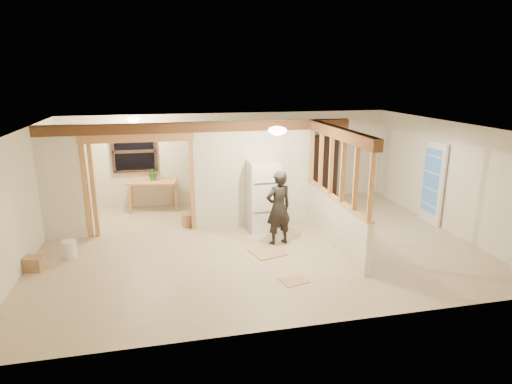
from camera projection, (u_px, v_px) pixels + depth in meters
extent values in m
cube|color=#C8B194|center=(256.00, 243.00, 9.24)|extent=(9.00, 6.50, 0.01)
cube|color=white|center=(256.00, 127.00, 8.57)|extent=(9.00, 6.50, 0.01)
cube|color=silver|center=(231.00, 158.00, 11.96)|extent=(9.00, 0.01, 2.50)
cube|color=silver|center=(308.00, 246.00, 5.84)|extent=(9.00, 0.01, 2.50)
cube|color=silver|center=(21.00, 200.00, 7.97)|extent=(0.01, 6.50, 2.50)
cube|color=silver|center=(447.00, 176.00, 9.84)|extent=(0.01, 6.50, 2.50)
cube|color=silver|center=(61.00, 183.00, 9.19)|extent=(0.90, 0.12, 2.50)
cube|color=silver|center=(254.00, 174.00, 10.07)|extent=(2.80, 0.12, 2.50)
cube|color=tan|center=(140.00, 186.00, 9.57)|extent=(2.46, 0.14, 2.20)
cube|color=brown|center=(201.00, 127.00, 9.52)|extent=(7.00, 0.18, 0.22)
cube|color=brown|center=(339.00, 133.00, 8.56)|extent=(0.18, 3.30, 0.22)
cube|color=silver|center=(334.00, 222.00, 9.06)|extent=(0.12, 3.20, 1.00)
cube|color=tan|center=(337.00, 168.00, 8.75)|extent=(0.14, 3.20, 1.32)
cube|color=black|center=(134.00, 152.00, 11.27)|extent=(1.12, 0.10, 1.10)
cube|color=white|center=(432.00, 183.00, 10.27)|extent=(0.12, 0.86, 2.00)
ellipsoid|color=#FFEABF|center=(277.00, 130.00, 8.17)|extent=(0.36, 0.36, 0.16)
ellipsoid|color=#FFEABF|center=(134.00, 119.00, 10.22)|extent=(0.32, 0.32, 0.14)
ellipsoid|color=#FFD88C|center=(156.00, 135.00, 9.75)|extent=(0.07, 0.07, 0.07)
cube|color=white|center=(263.00, 196.00, 9.86)|extent=(0.67, 0.65, 1.62)
imported|color=black|center=(278.00, 208.00, 8.98)|extent=(0.67, 0.53, 1.61)
cube|color=tan|center=(153.00, 195.00, 11.39)|extent=(1.37, 0.88, 0.80)
imported|color=#3C762F|center=(154.00, 173.00, 11.32)|extent=(0.40, 0.37, 0.38)
cylinder|color=#B0140E|center=(71.00, 208.00, 10.68)|extent=(0.48, 0.48, 0.58)
cube|color=black|center=(321.00, 167.00, 12.38)|extent=(0.91, 0.30, 1.83)
cylinder|color=silver|center=(69.00, 249.00, 8.47)|extent=(0.31, 0.31, 0.35)
cube|color=#A87851|center=(190.00, 220.00, 10.25)|extent=(0.39, 0.34, 0.30)
cube|color=#A87851|center=(73.00, 218.00, 10.38)|extent=(0.42, 0.42, 0.30)
cube|color=#A87851|center=(34.00, 264.00, 7.91)|extent=(0.37, 0.32, 0.26)
cube|color=tan|center=(267.00, 252.00, 8.72)|extent=(0.76, 0.76, 0.02)
cube|color=tan|center=(294.00, 281.00, 7.53)|extent=(0.52, 0.45, 0.01)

